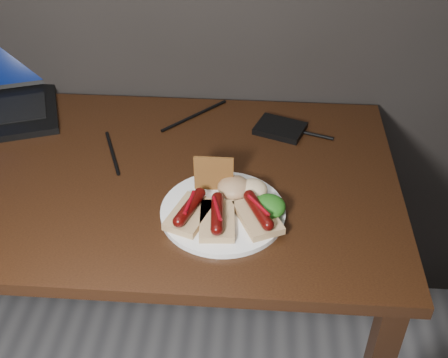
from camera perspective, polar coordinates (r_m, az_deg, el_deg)
desk at (r=1.39m, az=-12.59°, el=-2.15°), size 1.40×0.70×0.75m
hard_drive at (r=1.44m, az=5.72°, el=5.13°), size 0.14×0.13×0.02m
desk_cables at (r=1.45m, az=-9.94°, el=4.84°), size 1.07×0.35×0.01m
plate at (r=1.18m, az=-0.10°, el=-3.34°), size 0.30×0.30×0.01m
bread_sausage_left at (r=1.15m, az=-3.50°, el=-3.29°), size 0.10×0.13×0.04m
bread_sausage_center at (r=1.13m, az=-0.70°, el=-3.93°), size 0.08×0.12×0.04m
bread_sausage_right at (r=1.14m, az=3.48°, el=-3.59°), size 0.11×0.13×0.04m
crispbread at (r=1.20m, az=-1.05°, el=0.55°), size 0.08×0.01×0.08m
salad_greens at (r=1.16m, az=4.59°, el=-2.79°), size 0.07×0.07×0.04m
salsa_mound at (r=1.20m, az=1.04°, el=-0.86°), size 0.07×0.07×0.04m
coleslaw_mound at (r=1.20m, az=2.93°, el=-1.07°), size 0.06×0.06×0.04m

